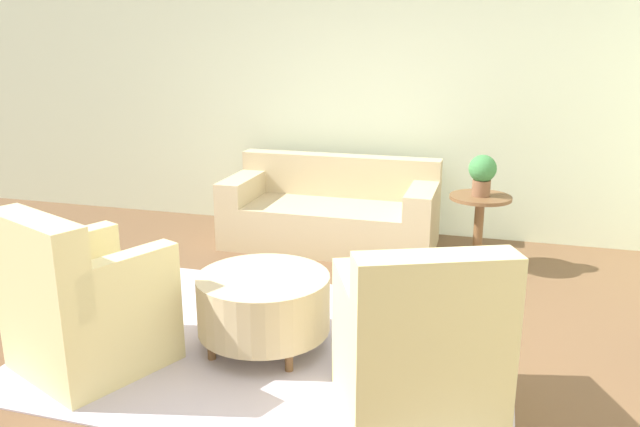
{
  "coord_description": "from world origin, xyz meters",
  "views": [
    {
      "loc": [
        1.29,
        -3.42,
        1.91
      ],
      "look_at": [
        0.15,
        0.55,
        0.75
      ],
      "focal_mm": 35.0,
      "sensor_mm": 36.0,
      "label": 1
    }
  ],
  "objects_px": {
    "couch": "(332,214)",
    "potted_plant_on_side_table": "(482,172)",
    "ottoman_table": "(264,303)",
    "armchair_left": "(83,307)",
    "armchair_right": "(418,352)",
    "side_table": "(479,219)"
  },
  "relations": [
    {
      "from": "couch",
      "to": "potted_plant_on_side_table",
      "type": "distance_m",
      "value": 1.49
    },
    {
      "from": "couch",
      "to": "ottoman_table",
      "type": "distance_m",
      "value": 2.15
    },
    {
      "from": "armchair_left",
      "to": "potted_plant_on_side_table",
      "type": "distance_m",
      "value": 3.28
    },
    {
      "from": "ottoman_table",
      "to": "potted_plant_on_side_table",
      "type": "height_order",
      "value": "potted_plant_on_side_table"
    },
    {
      "from": "ottoman_table",
      "to": "potted_plant_on_side_table",
      "type": "bearing_deg",
      "value": 56.84
    },
    {
      "from": "armchair_right",
      "to": "potted_plant_on_side_table",
      "type": "relative_size",
      "value": 2.84
    },
    {
      "from": "armchair_left",
      "to": "armchair_right",
      "type": "relative_size",
      "value": 1.0
    },
    {
      "from": "couch",
      "to": "potted_plant_on_side_table",
      "type": "xyz_separation_m",
      "value": [
        1.37,
        -0.25,
        0.53
      ]
    },
    {
      "from": "ottoman_table",
      "to": "armchair_left",
      "type": "bearing_deg",
      "value": -150.63
    },
    {
      "from": "armchair_right",
      "to": "side_table",
      "type": "bearing_deg",
      "value": 85.24
    },
    {
      "from": "armchair_right",
      "to": "couch",
      "type": "bearing_deg",
      "value": 113.64
    },
    {
      "from": "ottoman_table",
      "to": "side_table",
      "type": "xyz_separation_m",
      "value": [
        1.24,
        1.89,
        0.12
      ]
    },
    {
      "from": "armchair_left",
      "to": "potted_plant_on_side_table",
      "type": "bearing_deg",
      "value": 48.11
    },
    {
      "from": "ottoman_table",
      "to": "potted_plant_on_side_table",
      "type": "relative_size",
      "value": 2.39
    },
    {
      "from": "side_table",
      "to": "armchair_right",
      "type": "bearing_deg",
      "value": -94.76
    },
    {
      "from": "ottoman_table",
      "to": "side_table",
      "type": "height_order",
      "value": "side_table"
    },
    {
      "from": "armchair_right",
      "to": "ottoman_table",
      "type": "height_order",
      "value": "armchair_right"
    },
    {
      "from": "side_table",
      "to": "potted_plant_on_side_table",
      "type": "distance_m",
      "value": 0.4
    },
    {
      "from": "couch",
      "to": "ottoman_table",
      "type": "xyz_separation_m",
      "value": [
        0.13,
        -2.14,
        0.01
      ]
    },
    {
      "from": "couch",
      "to": "armchair_left",
      "type": "xyz_separation_m",
      "value": [
        -0.8,
        -2.67,
        0.09
      ]
    },
    {
      "from": "armchair_left",
      "to": "ottoman_table",
      "type": "height_order",
      "value": "armchair_left"
    },
    {
      "from": "armchair_right",
      "to": "side_table",
      "type": "height_order",
      "value": "armchair_right"
    }
  ]
}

